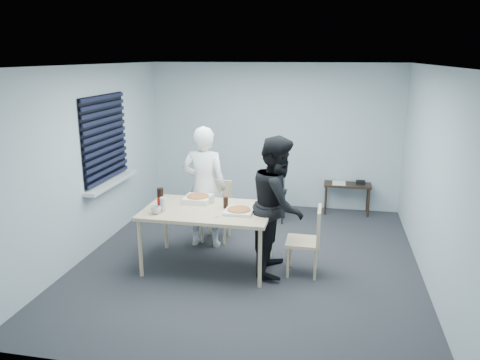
% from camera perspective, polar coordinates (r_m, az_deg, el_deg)
% --- Properties ---
extents(room, '(5.00, 5.00, 5.00)m').
position_cam_1_polar(room, '(7.14, -15.89, 4.08)').
color(room, '#303036').
rests_on(room, ground).
extents(dining_table, '(1.64, 1.04, 0.80)m').
position_cam_1_polar(dining_table, '(6.09, -3.94, -4.06)').
color(dining_table, beige).
rests_on(dining_table, ground).
extents(chair_far, '(0.42, 0.42, 0.89)m').
position_cam_1_polar(chair_far, '(7.10, -2.82, -3.14)').
color(chair_far, beige).
rests_on(chair_far, ground).
extents(chair_right, '(0.42, 0.42, 0.89)m').
position_cam_1_polar(chair_right, '(6.00, 8.53, -6.80)').
color(chair_right, beige).
rests_on(chair_right, ground).
extents(person_white, '(0.65, 0.42, 1.77)m').
position_cam_1_polar(person_white, '(6.73, -4.38, -0.88)').
color(person_white, white).
rests_on(person_white, ground).
extents(person_black, '(0.47, 0.86, 1.77)m').
position_cam_1_polar(person_black, '(5.94, 4.64, -3.06)').
color(person_black, black).
rests_on(person_black, ground).
extents(side_table, '(0.81, 0.36, 0.54)m').
position_cam_1_polar(side_table, '(8.42, 12.95, -0.98)').
color(side_table, black).
rests_on(side_table, ground).
extents(stool, '(0.37, 0.37, 0.52)m').
position_cam_1_polar(stool, '(7.86, 4.26, -2.15)').
color(stool, black).
rests_on(stool, ground).
extents(backpack, '(0.30, 0.22, 0.43)m').
position_cam_1_polar(backpack, '(7.76, 4.29, 0.06)').
color(backpack, slate).
rests_on(backpack, stool).
extents(pizza_box_a, '(0.35, 0.35, 0.09)m').
position_cam_1_polar(pizza_box_a, '(6.35, -5.16, -2.30)').
color(pizza_box_a, white).
rests_on(pizza_box_a, dining_table).
extents(pizza_box_b, '(0.35, 0.35, 0.05)m').
position_cam_1_polar(pizza_box_b, '(5.91, -0.12, -3.78)').
color(pizza_box_b, white).
rests_on(pizza_box_b, dining_table).
extents(mug_a, '(0.17, 0.17, 0.10)m').
position_cam_1_polar(mug_a, '(5.95, -10.19, -3.62)').
color(mug_a, silver).
rests_on(mug_a, dining_table).
extents(mug_b, '(0.10, 0.10, 0.09)m').
position_cam_1_polar(mug_b, '(6.30, -3.49, -2.38)').
color(mug_b, silver).
rests_on(mug_b, dining_table).
extents(cola_glass, '(0.07, 0.07, 0.15)m').
position_cam_1_polar(cola_glass, '(6.07, -1.76, -2.78)').
color(cola_glass, black).
rests_on(cola_glass, dining_table).
extents(soda_bottle, '(0.09, 0.09, 0.28)m').
position_cam_1_polar(soda_bottle, '(6.10, -9.67, -2.30)').
color(soda_bottle, black).
rests_on(soda_bottle, dining_table).
extents(plastic_cups, '(0.10, 0.10, 0.19)m').
position_cam_1_polar(plastic_cups, '(6.01, -9.35, -2.96)').
color(plastic_cups, silver).
rests_on(plastic_cups, dining_table).
extents(rubber_band, '(0.06, 0.06, 0.00)m').
position_cam_1_polar(rubber_band, '(5.76, -2.78, -4.52)').
color(rubber_band, red).
rests_on(rubber_band, dining_table).
extents(papers, '(0.33, 0.37, 0.01)m').
position_cam_1_polar(papers, '(8.40, 11.97, -0.37)').
color(papers, white).
rests_on(papers, side_table).
extents(black_box, '(0.16, 0.12, 0.07)m').
position_cam_1_polar(black_box, '(8.42, 14.49, -0.27)').
color(black_box, black).
rests_on(black_box, side_table).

